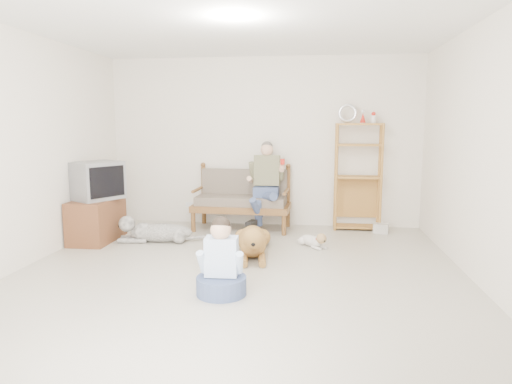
# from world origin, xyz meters

# --- Properties ---
(floor) EXTENTS (5.50, 5.50, 0.00)m
(floor) POSITION_xyz_m (0.00, 0.00, 0.00)
(floor) COLOR beige
(floor) RESTS_ON ground
(ceiling) EXTENTS (5.50, 5.50, 0.00)m
(ceiling) POSITION_xyz_m (0.00, 0.00, 2.70)
(ceiling) COLOR white
(ceiling) RESTS_ON ground
(wall_back) EXTENTS (5.00, 0.00, 5.00)m
(wall_back) POSITION_xyz_m (0.00, 2.75, 1.35)
(wall_back) COLOR silver
(wall_back) RESTS_ON ground
(wall_front) EXTENTS (5.00, 0.00, 5.00)m
(wall_front) POSITION_xyz_m (0.00, -2.75, 1.35)
(wall_front) COLOR silver
(wall_front) RESTS_ON ground
(wall_left) EXTENTS (0.00, 5.50, 5.50)m
(wall_left) POSITION_xyz_m (-2.50, 0.00, 1.35)
(wall_left) COLOR silver
(wall_left) RESTS_ON ground
(wall_right) EXTENTS (0.00, 5.50, 5.50)m
(wall_right) POSITION_xyz_m (2.50, 0.00, 1.35)
(wall_right) COLOR silver
(wall_right) RESTS_ON ground
(loveseat) EXTENTS (1.53, 0.76, 0.95)m
(loveseat) POSITION_xyz_m (-0.30, 2.40, 0.49)
(loveseat) COLOR brown
(loveseat) RESTS_ON ground
(man) EXTENTS (0.52, 0.75, 1.21)m
(man) POSITION_xyz_m (0.07, 2.21, 0.63)
(man) COLOR #465780
(man) RESTS_ON loveseat
(etagere) EXTENTS (0.74, 0.32, 1.95)m
(etagere) POSITION_xyz_m (1.50, 2.55, 0.85)
(etagere) COLOR #A76A34
(etagere) RESTS_ON ground
(book_stack) EXTENTS (0.25, 0.21, 0.14)m
(book_stack) POSITION_xyz_m (1.85, 2.33, 0.07)
(book_stack) COLOR silver
(book_stack) RESTS_ON ground
(tv_stand) EXTENTS (0.50, 0.90, 0.60)m
(tv_stand) POSITION_xyz_m (-2.23, 1.37, 0.30)
(tv_stand) COLOR brown
(tv_stand) RESTS_ON ground
(crt_tv) EXTENTS (0.75, 0.80, 0.53)m
(crt_tv) POSITION_xyz_m (-2.19, 1.37, 0.86)
(crt_tv) COLOR slate
(crt_tv) RESTS_ON tv_stand
(wall_outlet) EXTENTS (0.12, 0.02, 0.08)m
(wall_outlet) POSITION_xyz_m (-1.25, 2.73, 0.30)
(wall_outlet) COLOR silver
(wall_outlet) RESTS_ON ground
(golden_retriever) EXTENTS (0.50, 1.45, 0.44)m
(golden_retriever) POSITION_xyz_m (0.06, 0.94, 0.18)
(golden_retriever) COLOR #AD753C
(golden_retriever) RESTS_ON ground
(shaggy_dog) EXTENTS (1.25, 0.42, 0.37)m
(shaggy_dog) POSITION_xyz_m (-1.41, 1.40, 0.15)
(shaggy_dog) COLOR silver
(shaggy_dog) RESTS_ON ground
(terrier) EXTENTS (0.42, 0.47, 0.22)m
(terrier) POSITION_xyz_m (0.83, 1.39, 0.09)
(terrier) COLOR silver
(terrier) RESTS_ON ground
(child) EXTENTS (0.49, 0.49, 0.77)m
(child) POSITION_xyz_m (-0.07, -0.44, 0.28)
(child) COLOR #465780
(child) RESTS_ON ground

